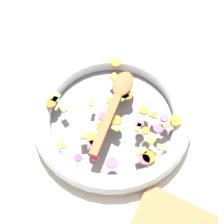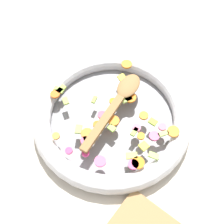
% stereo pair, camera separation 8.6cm
% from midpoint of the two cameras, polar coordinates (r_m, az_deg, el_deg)
% --- Properties ---
extents(ground_plane, '(4.00, 4.00, 0.00)m').
position_cam_midpoint_polar(ground_plane, '(0.90, 2.72, -1.87)').
color(ground_plane, beige).
extents(skillet, '(0.45, 0.45, 0.05)m').
position_cam_midpoint_polar(skillet, '(0.88, 2.77, -1.17)').
color(skillet, slate).
rests_on(skillet, ground_plane).
extents(chopped_vegetables, '(0.35, 0.37, 0.01)m').
position_cam_midpoint_polar(chopped_vegetables, '(0.84, 3.77, -2.07)').
color(chopped_vegetables, orange).
rests_on(chopped_vegetables, skillet).
extents(wooden_spoon, '(0.28, 0.07, 0.01)m').
position_cam_midpoint_polar(wooden_spoon, '(0.86, 3.83, 1.63)').
color(wooden_spoon, olive).
rests_on(wooden_spoon, chopped_vegetables).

